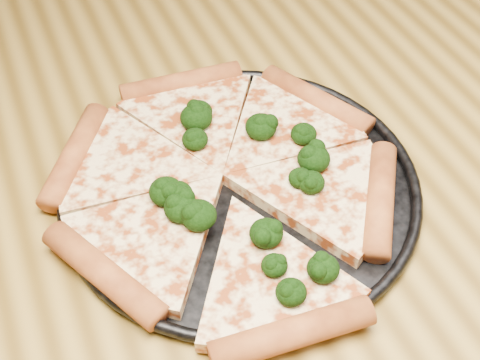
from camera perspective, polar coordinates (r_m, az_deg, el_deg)
name	(u,v)px	position (r m, az deg, el deg)	size (l,w,h in m)	color
dining_table	(244,225)	(0.77, 0.35, -3.83)	(1.20, 0.90, 0.75)	olive
pizza_pan	(240,186)	(0.68, 0.00, -0.48)	(0.37, 0.37, 0.02)	black
pizza	(224,180)	(0.67, -1.35, 0.01)	(0.37, 0.38, 0.03)	#FFDC9C
broccoli_florets	(237,179)	(0.65, -0.23, 0.06)	(0.19, 0.28, 0.03)	black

